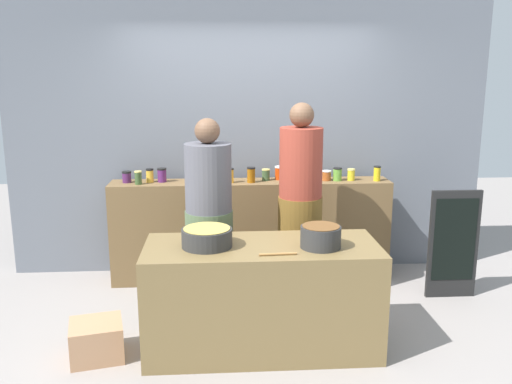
# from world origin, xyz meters

# --- Properties ---
(ground) EXTENTS (12.00, 12.00, 0.00)m
(ground) POSITION_xyz_m (0.00, 0.00, 0.00)
(ground) COLOR gray
(storefront_wall) EXTENTS (4.80, 0.12, 3.00)m
(storefront_wall) POSITION_xyz_m (0.00, 1.45, 1.50)
(storefront_wall) COLOR slate
(storefront_wall) RESTS_ON ground
(display_shelf) EXTENTS (2.70, 0.36, 0.99)m
(display_shelf) POSITION_xyz_m (0.00, 1.10, 0.49)
(display_shelf) COLOR brown
(display_shelf) RESTS_ON ground
(prep_table) EXTENTS (1.70, 0.70, 0.80)m
(prep_table) POSITION_xyz_m (0.00, -0.30, 0.40)
(prep_table) COLOR brown
(prep_table) RESTS_ON ground
(preserve_jar_0) EXTENTS (0.09, 0.09, 0.11)m
(preserve_jar_0) POSITION_xyz_m (-1.18, 1.12, 1.04)
(preserve_jar_0) COLOR #4B2051
(preserve_jar_0) RESTS_ON display_shelf
(preserve_jar_1) EXTENTS (0.07, 0.07, 0.13)m
(preserve_jar_1) POSITION_xyz_m (-1.06, 1.03, 1.05)
(preserve_jar_1) COLOR #38522A
(preserve_jar_1) RESTS_ON display_shelf
(preserve_jar_2) EXTENTS (0.07, 0.07, 0.13)m
(preserve_jar_2) POSITION_xyz_m (-0.96, 1.12, 1.05)
(preserve_jar_2) COLOR gold
(preserve_jar_2) RESTS_ON display_shelf
(preserve_jar_3) EXTENTS (0.09, 0.09, 0.13)m
(preserve_jar_3) POSITION_xyz_m (-0.85, 1.13, 1.06)
(preserve_jar_3) COLOR #53215E
(preserve_jar_3) RESTS_ON display_shelf
(preserve_jar_4) EXTENTS (0.08, 0.08, 0.11)m
(preserve_jar_4) POSITION_xyz_m (-0.56, 1.11, 1.04)
(preserve_jar_4) COLOR orange
(preserve_jar_4) RESTS_ON display_shelf
(preserve_jar_5) EXTENTS (0.08, 0.08, 0.10)m
(preserve_jar_5) POSITION_xyz_m (-0.35, 1.09, 1.04)
(preserve_jar_5) COLOR brown
(preserve_jar_5) RESTS_ON display_shelf
(preserve_jar_6) EXTENTS (0.07, 0.07, 0.14)m
(preserve_jar_6) POSITION_xyz_m (-0.20, 1.04, 1.06)
(preserve_jar_6) COLOR gold
(preserve_jar_6) RESTS_ON display_shelf
(preserve_jar_7) EXTENTS (0.08, 0.08, 0.15)m
(preserve_jar_7) POSITION_xyz_m (0.00, 1.04, 1.06)
(preserve_jar_7) COLOR #90500D
(preserve_jar_7) RESTS_ON display_shelf
(preserve_jar_8) EXTENTS (0.08, 0.08, 0.11)m
(preserve_jar_8) POSITION_xyz_m (0.15, 1.14, 1.04)
(preserve_jar_8) COLOR #395331
(preserve_jar_8) RESTS_ON display_shelf
(preserve_jar_9) EXTENTS (0.09, 0.09, 0.13)m
(preserve_jar_9) POSITION_xyz_m (0.28, 1.17, 1.06)
(preserve_jar_9) COLOR #BC340B
(preserve_jar_9) RESTS_ON display_shelf
(preserve_jar_10) EXTENTS (0.09, 0.09, 0.12)m
(preserve_jar_10) POSITION_xyz_m (0.49, 1.15, 1.05)
(preserve_jar_10) COLOR #5C981B
(preserve_jar_10) RESTS_ON display_shelf
(preserve_jar_11) EXTENTS (0.09, 0.09, 0.10)m
(preserve_jar_11) POSITION_xyz_m (0.74, 1.09, 1.04)
(preserve_jar_11) COLOR #9B4A1E
(preserve_jar_11) RESTS_ON display_shelf
(preserve_jar_12) EXTENTS (0.09, 0.09, 0.13)m
(preserve_jar_12) POSITION_xyz_m (0.84, 1.08, 1.05)
(preserve_jar_12) COLOR #5D9837
(preserve_jar_12) RESTS_ON display_shelf
(preserve_jar_13) EXTENTS (0.08, 0.08, 0.11)m
(preserve_jar_13) POSITION_xyz_m (0.98, 1.08, 1.05)
(preserve_jar_13) COLOR gold
(preserve_jar_13) RESTS_ON display_shelf
(preserve_jar_14) EXTENTS (0.07, 0.07, 0.14)m
(preserve_jar_14) POSITION_xyz_m (1.22, 1.04, 1.06)
(preserve_jar_14) COLOR gold
(preserve_jar_14) RESTS_ON display_shelf
(cooking_pot_left) EXTENTS (0.36, 0.36, 0.14)m
(cooking_pot_left) POSITION_xyz_m (-0.39, -0.31, 0.87)
(cooking_pot_left) COLOR #2D2D2D
(cooking_pot_left) RESTS_ON prep_table
(cooking_pot_center) EXTENTS (0.29, 0.29, 0.16)m
(cooking_pot_center) POSITION_xyz_m (0.41, -0.38, 0.88)
(cooking_pot_center) COLOR #2D2D2D
(cooking_pot_center) RESTS_ON prep_table
(wooden_spoon) EXTENTS (0.26, 0.03, 0.02)m
(wooden_spoon) POSITION_xyz_m (0.09, -0.53, 0.81)
(wooden_spoon) COLOR #9E703D
(wooden_spoon) RESTS_ON prep_table
(cook_with_tongs) EXTENTS (0.40, 0.40, 1.67)m
(cook_with_tongs) POSITION_xyz_m (-0.39, 0.31, 0.75)
(cook_with_tongs) COLOR #4F6344
(cook_with_tongs) RESTS_ON ground
(cook_in_cap) EXTENTS (0.38, 0.38, 1.78)m
(cook_in_cap) POSITION_xyz_m (0.39, 0.49, 0.80)
(cook_in_cap) COLOR brown
(cook_in_cap) RESTS_ON ground
(bread_crate) EXTENTS (0.44, 0.42, 0.27)m
(bread_crate) POSITION_xyz_m (-1.20, -0.37, 0.13)
(bread_crate) COLOR tan
(bread_crate) RESTS_ON ground
(chalkboard_sign) EXTENTS (0.45, 0.05, 1.00)m
(chalkboard_sign) POSITION_xyz_m (1.80, 0.52, 0.51)
(chalkboard_sign) COLOR black
(chalkboard_sign) RESTS_ON ground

